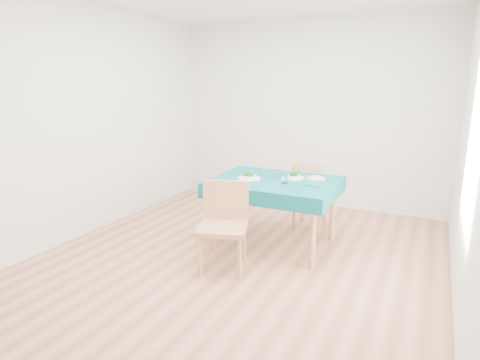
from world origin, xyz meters
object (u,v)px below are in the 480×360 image
at_px(table, 274,213).
at_px(bowl_far, 294,175).
at_px(bowl_near, 249,176).
at_px(chair_far, 310,191).
at_px(chair_near, 223,213).
at_px(side_plate, 316,178).

bearing_deg(table, bowl_far, 43.84).
relative_size(table, bowl_near, 5.32).
distance_m(chair_far, bowl_far, 0.65).
bearing_deg(chair_far, chair_near, 77.96).
height_order(chair_near, side_plate, chair_near).
height_order(table, bowl_near, bowl_near).
bearing_deg(bowl_near, bowl_far, 28.75).
relative_size(table, bowl_far, 5.78).
bearing_deg(side_plate, bowl_far, -157.17).
distance_m(bowl_far, side_plate, 0.25).
distance_m(bowl_near, bowl_far, 0.50).
bearing_deg(chair_far, side_plate, 115.54).
bearing_deg(bowl_near, table, 16.39).
distance_m(table, side_plate, 0.61).
relative_size(bowl_near, side_plate, 1.20).
relative_size(chair_far, side_plate, 4.49).
bearing_deg(chair_near, table, 55.11).
bearing_deg(bowl_far, bowl_near, -151.25).
height_order(table, chair_near, chair_near).
height_order(table, chair_far, chair_far).
height_order(table, side_plate, side_plate).
distance_m(chair_near, bowl_near, 0.74).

